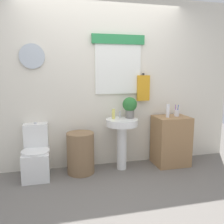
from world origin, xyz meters
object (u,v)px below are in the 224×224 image
object	(u,v)px
toilet	(36,157)
pedestal_sink	(122,132)
soap_bottle	(113,114)
lotion_bottle	(168,111)
toothbrush_cup	(177,113)
wooden_cabinet	(171,141)
potted_plant	(130,106)
laundry_hamper	(81,153)

from	to	relation	value
toilet	pedestal_sink	bearing A→B (deg)	-1.66
soap_bottle	lotion_bottle	distance (m)	0.85
pedestal_sink	toothbrush_cup	bearing A→B (deg)	1.27
lotion_bottle	toothbrush_cup	size ratio (longest dim) A/B	1.13
wooden_cabinet	toothbrush_cup	bearing A→B (deg)	12.32
toilet	toothbrush_cup	bearing A→B (deg)	-0.43
potted_plant	lotion_bottle	bearing A→B (deg)	-9.69
toilet	toothbrush_cup	distance (m)	2.23
laundry_hamper	lotion_bottle	xyz separation A→B (m)	(1.35, -0.04, 0.58)
toilet	laundry_hamper	world-z (taller)	toilet
soap_bottle	toothbrush_cup	world-z (taller)	toothbrush_cup
toilet	laundry_hamper	size ratio (longest dim) A/B	1.25
wooden_cabinet	soap_bottle	distance (m)	1.05
toilet	soap_bottle	bearing A→B (deg)	0.69
toilet	soap_bottle	xyz separation A→B (m)	(1.14, 0.01, 0.57)
laundry_hamper	soap_bottle	xyz separation A→B (m)	(0.51, 0.05, 0.55)
toilet	lotion_bottle	xyz separation A→B (m)	(1.98, -0.08, 0.60)
wooden_cabinet	potted_plant	distance (m)	0.89
soap_bottle	lotion_bottle	bearing A→B (deg)	-6.08
pedestal_sink	potted_plant	bearing A→B (deg)	23.20
wooden_cabinet	toothbrush_cup	world-z (taller)	toothbrush_cup
toilet	toothbrush_cup	size ratio (longest dim) A/B	4.11
laundry_hamper	soap_bottle	size ratio (longest dim) A/B	4.04
pedestal_sink	laundry_hamper	bearing A→B (deg)	180.00
toilet	laundry_hamper	xyz separation A→B (m)	(0.63, -0.04, 0.02)
pedestal_sink	potted_plant	size ratio (longest dim) A/B	2.43
pedestal_sink	wooden_cabinet	bearing A→B (deg)	0.00
toilet	pedestal_sink	world-z (taller)	pedestal_sink
soap_bottle	toothbrush_cup	size ratio (longest dim) A/B	0.81
toilet	wooden_cabinet	bearing A→B (deg)	-1.01
pedestal_sink	wooden_cabinet	xyz separation A→B (m)	(0.82, 0.00, -0.18)
wooden_cabinet	soap_bottle	bearing A→B (deg)	176.95
laundry_hamper	potted_plant	distance (m)	1.02
laundry_hamper	potted_plant	size ratio (longest dim) A/B	1.89
laundry_hamper	wooden_cabinet	bearing A→B (deg)	0.00
lotion_bottle	pedestal_sink	bearing A→B (deg)	176.84
laundry_hamper	potted_plant	world-z (taller)	potted_plant
toothbrush_cup	lotion_bottle	bearing A→B (deg)	-161.97
laundry_hamper	soap_bottle	distance (m)	0.75
laundry_hamper	toothbrush_cup	xyz separation A→B (m)	(1.54, 0.02, 0.53)
toilet	toothbrush_cup	xyz separation A→B (m)	(2.17, -0.02, 0.55)
toilet	wooden_cabinet	world-z (taller)	wooden_cabinet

